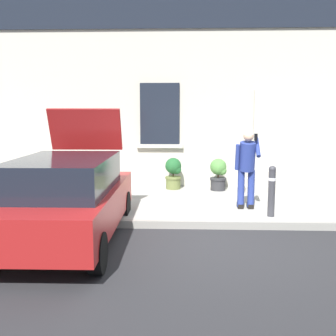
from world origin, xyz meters
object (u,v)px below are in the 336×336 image
bollard_near_person (272,189)px  person_on_phone (247,164)px  planter_olive (174,173)px  planter_charcoal (218,174)px  planter_cream (78,172)px  hatchback_car_red (67,197)px

bollard_near_person → person_on_phone: person_on_phone is taller
planter_olive → planter_charcoal: (1.22, -0.14, 0.00)m
planter_charcoal → planter_olive: bearing=173.6°
planter_cream → bollard_near_person: bearing=-30.3°
bollard_near_person → person_on_phone: 0.84m
person_on_phone → planter_olive: size_ratio=2.02×
person_on_phone → planter_charcoal: size_ratio=2.02×
bollard_near_person → planter_charcoal: bollard_near_person is taller
person_on_phone → planter_charcoal: bearing=96.1°
hatchback_car_red → planter_charcoal: size_ratio=4.75×
person_on_phone → planter_cream: person_on_phone is taller
person_on_phone → planter_olive: 2.81m
person_on_phone → planter_charcoal: person_on_phone is taller
planter_cream → planter_charcoal: size_ratio=1.00×
hatchback_car_red → planter_cream: (-0.87, 3.99, -0.19)m
hatchback_car_red → planter_olive: hatchback_car_red is taller
bollard_near_person → planter_cream: bollard_near_person is taller
bollard_near_person → hatchback_car_red: bearing=-161.7°
bollard_near_person → planter_cream: 5.42m
person_on_phone → planter_olive: bearing=121.1°
person_on_phone → planter_charcoal: (-0.42, 2.08, -0.54)m
bollard_near_person → planter_olive: 3.48m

